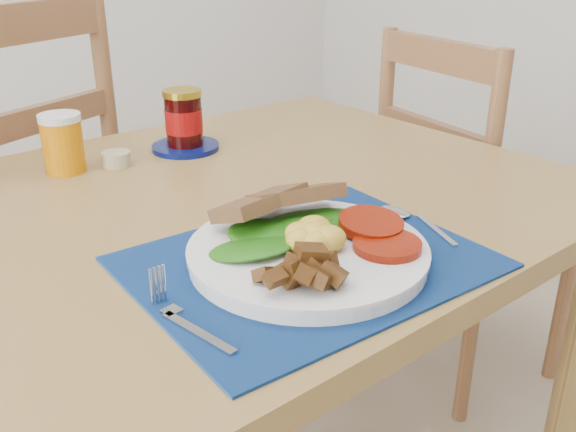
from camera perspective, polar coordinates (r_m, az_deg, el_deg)
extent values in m
cube|color=brown|center=(1.00, -11.18, -1.06)|extent=(1.40, 0.90, 0.04)
cylinder|color=brown|center=(1.39, 23.89, -13.24)|extent=(0.06, 0.06, 0.71)
cylinder|color=brown|center=(1.79, 1.57, -2.43)|extent=(0.06, 0.06, 0.71)
cube|color=brown|center=(1.71, -24.23, -1.47)|extent=(0.59, 0.58, 0.04)
cylinder|color=brown|center=(2.06, -21.88, -4.52)|extent=(0.04, 0.04, 0.45)
cylinder|color=brown|center=(1.80, -14.10, -7.64)|extent=(0.04, 0.04, 0.45)
cube|color=brown|center=(1.42, -22.69, 15.56)|extent=(0.41, 0.17, 0.53)
cube|color=brown|center=(1.78, 16.29, -0.86)|extent=(0.46, 0.48, 0.04)
cylinder|color=brown|center=(1.90, 23.06, -7.92)|extent=(0.04, 0.04, 0.41)
cylinder|color=brown|center=(2.10, 15.34, -3.71)|extent=(0.04, 0.04, 0.41)
cylinder|color=brown|center=(1.67, 15.71, -11.48)|extent=(0.04, 0.04, 0.41)
cylinder|color=brown|center=(1.89, 7.91, -6.26)|extent=(0.04, 0.04, 0.41)
cube|color=brown|center=(1.52, 13.41, 13.72)|extent=(0.09, 0.38, 0.48)
cube|color=black|center=(0.84, 1.75, -4.10)|extent=(0.46, 0.37, 0.00)
cylinder|color=silver|center=(0.83, 1.76, -3.38)|extent=(0.31, 0.31, 0.02)
ellipsoid|color=gold|center=(0.82, 2.33, -1.69)|extent=(0.07, 0.07, 0.04)
cylinder|color=#9C2205|center=(0.85, 8.04, -1.83)|extent=(0.09, 0.09, 0.01)
ellipsoid|color=#134208|center=(0.86, 0.39, -1.10)|extent=(0.17, 0.10, 0.02)
cube|color=brown|center=(0.89, -0.89, 1.49)|extent=(0.13, 0.08, 0.04)
cube|color=#B2B5BA|center=(0.70, -7.98, -10.25)|extent=(0.03, 0.11, 0.00)
cube|color=#B2B5BA|center=(0.75, -11.01, -7.74)|extent=(0.03, 0.06, 0.00)
cube|color=#B2B5BA|center=(0.94, 13.06, -1.25)|extent=(0.05, 0.10, 0.00)
ellipsoid|color=#B2B5BA|center=(0.98, 9.44, 0.26)|extent=(0.04, 0.05, 0.00)
cylinder|color=#CE7405|center=(1.22, -19.37, 5.99)|extent=(0.07, 0.07, 0.10)
cylinder|color=tan|center=(1.23, -15.01, 4.94)|extent=(0.05, 0.05, 0.03)
cylinder|color=#040E4C|center=(1.30, -9.09, 6.08)|extent=(0.13, 0.13, 0.01)
cylinder|color=black|center=(1.28, -9.25, 8.36)|extent=(0.07, 0.07, 0.10)
cylinder|color=maroon|center=(1.28, -9.25, 8.39)|extent=(0.07, 0.07, 0.05)
cylinder|color=#AC8D1C|center=(1.27, -9.41, 10.75)|extent=(0.08, 0.08, 0.01)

